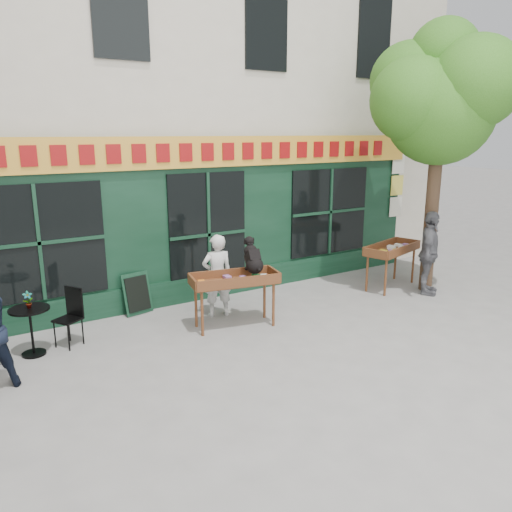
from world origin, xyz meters
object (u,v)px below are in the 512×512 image
(dog, at_px, (253,254))
(bistro_table, at_px, (31,322))
(book_cart_right, at_px, (392,251))
(man_right, at_px, (429,253))
(woman, at_px, (217,276))
(book_cart_center, at_px, (235,282))

(dog, xyz_separation_m, bistro_table, (-3.59, 0.70, -0.75))
(book_cart_right, distance_m, bistro_table, 7.37)
(book_cart_right, bearing_deg, bistro_table, 160.69)
(man_right, xyz_separation_m, bistro_table, (-7.65, 1.21, -0.35))
(woman, bearing_deg, book_cart_right, -174.67)
(dog, relative_size, bistro_table, 0.79)
(woman, relative_size, book_cart_right, 0.97)
(woman, relative_size, bistro_table, 2.06)
(man_right, bearing_deg, woman, 128.89)
(woman, xyz_separation_m, bistro_table, (-3.24, -0.00, -0.24))
(dog, relative_size, woman, 0.38)
(book_cart_right, relative_size, bistro_table, 2.12)
(man_right, height_order, bistro_table, man_right)
(bistro_table, bearing_deg, woman, 0.04)
(book_cart_center, bearing_deg, book_cart_right, 14.37)
(book_cart_center, height_order, dog, dog)
(dog, bearing_deg, book_cart_center, -176.38)
(woman, bearing_deg, book_cart_center, 101.75)
(woman, height_order, bistro_table, woman)
(woman, relative_size, man_right, 0.88)
(woman, distance_m, bistro_table, 3.25)
(book_cart_center, relative_size, woman, 1.02)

